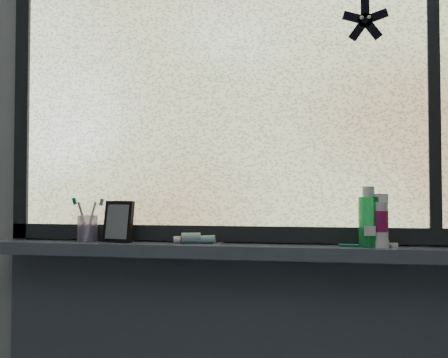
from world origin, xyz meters
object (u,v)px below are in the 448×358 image
toothbrush_cup (87,228)px  mouthwash_bottle (369,217)px  vanity_mirror (118,222)px  cream_tube (380,219)px

toothbrush_cup → mouthwash_bottle: size_ratio=0.58×
toothbrush_cup → mouthwash_bottle: 0.91m
vanity_mirror → toothbrush_cup: 0.11m
toothbrush_cup → cream_tube: size_ratio=0.76×
mouthwash_bottle → cream_tube: mouthwash_bottle is taller
vanity_mirror → mouthwash_bottle: 0.80m
cream_tube → vanity_mirror: bearing=179.2°
vanity_mirror → cream_tube: bearing=14.2°
mouthwash_bottle → cream_tube: size_ratio=1.32×
toothbrush_cup → vanity_mirror: bearing=-1.3°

